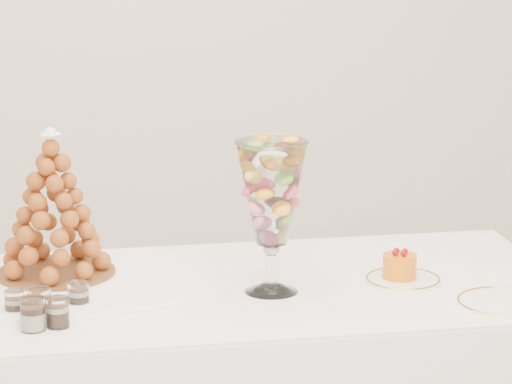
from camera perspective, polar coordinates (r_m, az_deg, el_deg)
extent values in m
cube|color=white|center=(3.09, -3.53, -4.67)|extent=(1.98, 0.82, 0.01)
cube|color=white|center=(3.09, -10.21, -4.55)|extent=(0.69, 0.58, 0.02)
cylinder|color=white|center=(3.06, 0.72, -4.50)|extent=(0.14, 0.14, 0.02)
cylinder|color=white|center=(3.04, 0.73, -3.47)|extent=(0.03, 0.03, 0.09)
sphere|color=white|center=(3.03, 0.73, -2.62)|extent=(0.04, 0.04, 0.04)
cylinder|color=white|center=(3.16, 6.93, -4.14)|extent=(0.20, 0.20, 0.01)
cylinder|color=white|center=(3.02, 11.50, -5.14)|extent=(0.22, 0.22, 0.01)
cylinder|color=white|center=(2.93, -11.28, -5.19)|extent=(0.05, 0.05, 0.07)
cylinder|color=white|center=(2.90, -10.15, -5.21)|extent=(0.06, 0.06, 0.08)
cylinder|color=white|center=(2.95, -8.36, -4.88)|extent=(0.06, 0.06, 0.07)
cylinder|color=white|center=(2.83, -10.45, -5.67)|extent=(0.07, 0.07, 0.08)
cylinder|color=white|center=(2.84, -9.31, -5.61)|extent=(0.06, 0.06, 0.07)
cylinder|color=brown|center=(3.18, -9.40, -3.74)|extent=(0.31, 0.31, 0.01)
cone|color=#8D4115|center=(3.13, -9.53, -0.47)|extent=(0.32, 0.32, 0.37)
sphere|color=white|center=(3.09, -9.66, 2.66)|extent=(0.04, 0.04, 0.04)
cylinder|color=orange|center=(3.15, 6.77, -3.49)|extent=(0.09, 0.09, 0.06)
sphere|color=#97050E|center=(3.15, 7.02, -2.78)|extent=(0.02, 0.02, 0.02)
sphere|color=#97050E|center=(3.15, 6.63, -2.75)|extent=(0.02, 0.02, 0.02)
sphere|color=#97050E|center=(3.13, 6.56, -2.86)|extent=(0.02, 0.02, 0.02)
sphere|color=#97050E|center=(3.13, 6.95, -2.89)|extent=(0.02, 0.02, 0.02)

